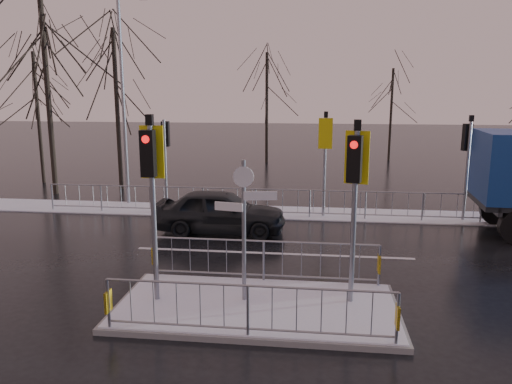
# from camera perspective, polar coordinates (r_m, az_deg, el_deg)

# --- Properties ---
(ground) EXTENTS (120.00, 120.00, 0.00)m
(ground) POSITION_cam_1_polar(r_m,az_deg,el_deg) (10.99, 0.09, -13.36)
(ground) COLOR black
(ground) RESTS_ON ground
(snow_verge) EXTENTS (30.00, 2.00, 0.04)m
(snow_verge) POSITION_cam_1_polar(r_m,az_deg,el_deg) (19.09, 3.16, -2.38)
(snow_verge) COLOR white
(snow_verge) RESTS_ON ground
(lane_markings) EXTENTS (8.00, 11.38, 0.01)m
(lane_markings) POSITION_cam_1_polar(r_m,az_deg,el_deg) (10.69, -0.13, -14.09)
(lane_markings) COLOR silver
(lane_markings) RESTS_ON ground
(traffic_island) EXTENTS (6.00, 3.04, 4.15)m
(traffic_island) POSITION_cam_1_polar(r_m,az_deg,el_deg) (10.84, 0.03, -11.46)
(traffic_island) COLOR slate
(traffic_island) RESTS_ON ground
(far_kerb_fixtures) EXTENTS (18.00, 0.65, 3.83)m
(far_kerb_fixtures) POSITION_cam_1_polar(r_m,az_deg,el_deg) (18.36, 4.01, 0.24)
(far_kerb_fixtures) COLOR gray
(far_kerb_fixtures) RESTS_ON ground
(car_far_lane) EXTENTS (4.28, 1.79, 1.45)m
(car_far_lane) POSITION_cam_1_polar(r_m,az_deg,el_deg) (16.39, -4.09, -2.22)
(car_far_lane) COLOR black
(car_far_lane) RESTS_ON ground
(tree_near_a) EXTENTS (4.75, 4.75, 8.97)m
(tree_near_a) POSITION_cam_1_polar(r_m,az_deg,el_deg) (23.98, -23.01, 14.27)
(tree_near_a) COLOR black
(tree_near_a) RESTS_ON ground
(tree_near_b) EXTENTS (4.00, 4.00, 7.55)m
(tree_near_b) POSITION_cam_1_polar(r_m,az_deg,el_deg) (24.20, -15.76, 12.42)
(tree_near_b) COLOR black
(tree_near_b) RESTS_ON ground
(tree_near_c) EXTENTS (3.50, 3.50, 6.61)m
(tree_near_c) POSITION_cam_1_polar(r_m,az_deg,el_deg) (27.10, -23.82, 10.39)
(tree_near_c) COLOR black
(tree_near_c) RESTS_ON ground
(tree_far_a) EXTENTS (3.75, 3.75, 7.08)m
(tree_far_a) POSITION_cam_1_polar(r_m,az_deg,el_deg) (32.04, 1.25, 11.98)
(tree_far_a) COLOR black
(tree_far_a) RESTS_ON ground
(tree_far_b) EXTENTS (3.25, 3.25, 6.14)m
(tree_far_b) POSITION_cam_1_polar(r_m,az_deg,el_deg) (34.23, 15.27, 10.48)
(tree_far_b) COLOR black
(tree_far_b) RESTS_ON ground
(street_lamp_left) EXTENTS (1.25, 0.18, 8.20)m
(street_lamp_left) POSITION_cam_1_polar(r_m,az_deg,el_deg) (20.83, -14.79, 10.86)
(street_lamp_left) COLOR gray
(street_lamp_left) RESTS_ON ground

